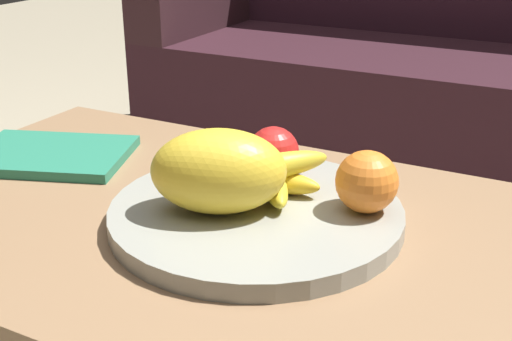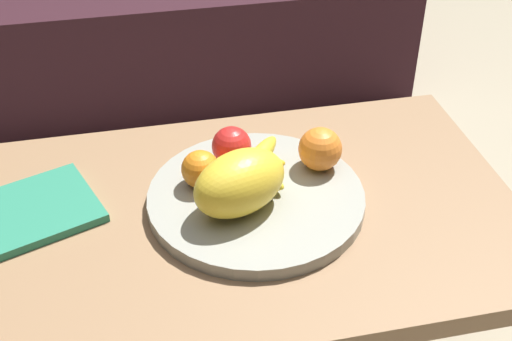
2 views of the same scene
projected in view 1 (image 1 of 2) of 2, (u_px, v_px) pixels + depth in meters
The scene contains 9 objects.
coffee_table at pixel (219, 249), 0.92m from camera, with size 1.04×0.62×0.42m.
couch at pixel (427, 77), 2.08m from camera, with size 1.70×0.70×0.90m.
fruit_bowl at pixel (256, 214), 0.88m from camera, with size 0.39×0.39×0.03m, color #999A8F.
melon_large_front at pixel (219, 171), 0.85m from camera, with size 0.17×0.11×0.11m, color yellow.
orange_front at pixel (367, 182), 0.85m from camera, with size 0.08×0.08×0.08m, color orange.
orange_left at pixel (213, 158), 0.94m from camera, with size 0.07×0.07×0.07m, color orange.
apple_front at pixel (273, 152), 0.96m from camera, with size 0.07×0.07×0.07m, color red.
banana_bunch at pixel (273, 176), 0.91m from camera, with size 0.15×0.14×0.06m.
magazine at pixel (51, 155), 1.10m from camera, with size 0.25×0.18×0.02m, color #2B8162.
Camera 1 is at (0.42, -0.69, 0.83)m, focal length 46.93 mm.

